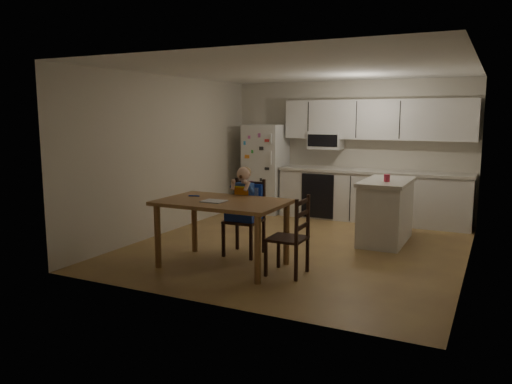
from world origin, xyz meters
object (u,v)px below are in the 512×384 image
object	(u,v)px
kitchen_island	(386,211)
dining_table	(222,209)
red_cup	(387,178)
chair_booster	(245,202)
refrigerator	(266,169)
chair_side	(295,231)

from	to	relation	value
kitchen_island	dining_table	size ratio (longest dim) A/B	0.81
red_cup	chair_booster	distance (m)	2.10
kitchen_island	red_cup	xyz separation A→B (m)	(0.03, -0.19, 0.52)
dining_table	red_cup	bearing A→B (deg)	50.47
refrigerator	kitchen_island	size ratio (longest dim) A/B	1.35
dining_table	chair_booster	world-z (taller)	chair_booster
red_cup	chair_booster	size ratio (longest dim) A/B	0.09
refrigerator	chair_side	bearing A→B (deg)	-59.88
refrigerator	dining_table	distance (m)	3.62
refrigerator	red_cup	world-z (taller)	refrigerator
kitchen_island	chair_booster	distance (m)	2.19
red_cup	dining_table	bearing A→B (deg)	-129.53
kitchen_island	refrigerator	bearing A→B (deg)	152.84
dining_table	chair_side	world-z (taller)	chair_side
red_cup	chair_booster	world-z (taller)	chair_booster
refrigerator	chair_side	xyz separation A→B (m)	(1.98, -3.42, -0.31)
dining_table	chair_booster	distance (m)	0.62
chair_booster	dining_table	bearing A→B (deg)	-91.37
chair_side	dining_table	bearing A→B (deg)	-87.36
chair_booster	chair_side	distance (m)	1.12
refrigerator	chair_booster	xyz separation A→B (m)	(1.04, -2.85, -0.13)
chair_side	kitchen_island	bearing A→B (deg)	162.81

